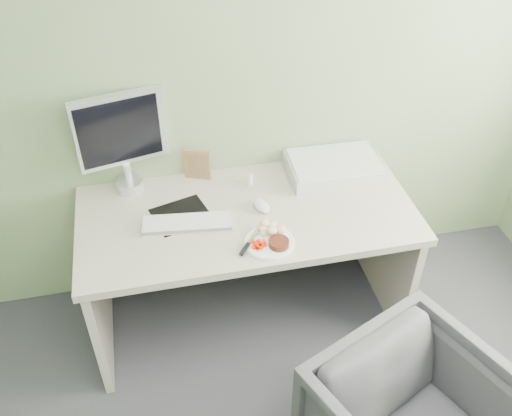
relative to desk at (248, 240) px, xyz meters
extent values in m
plane|color=gray|center=(0.00, 0.38, 0.80)|extent=(3.50, 0.00, 3.50)
cube|color=#B5AF97|center=(0.00, 0.00, 0.16)|extent=(1.60, 0.75, 0.04)
cube|color=#B4A799|center=(-0.76, 0.00, -0.20)|extent=(0.04, 0.70, 0.69)
cube|color=#B4A799|center=(0.76, 0.00, -0.20)|extent=(0.04, 0.70, 0.69)
cylinder|color=white|center=(0.05, -0.24, 0.19)|extent=(0.22, 0.22, 0.01)
cylinder|color=black|center=(0.09, -0.27, 0.21)|extent=(0.11, 0.11, 0.03)
ellipsoid|color=tan|center=(0.07, -0.18, 0.22)|extent=(0.11, 0.09, 0.05)
cube|color=#FC2A05|center=(0.00, -0.26, 0.21)|extent=(0.06, 0.05, 0.04)
cube|color=silver|center=(0.00, -0.19, 0.20)|extent=(0.08, 0.11, 0.01)
cube|color=black|center=(-0.07, -0.27, 0.21)|extent=(0.06, 0.07, 0.01)
cube|color=black|center=(-0.31, 0.04, 0.18)|extent=(0.30, 0.28, 0.00)
cube|color=white|center=(-0.29, -0.04, 0.20)|extent=(0.42, 0.17, 0.02)
ellipsoid|color=white|center=(0.07, 0.01, 0.20)|extent=(0.09, 0.12, 0.04)
cube|color=olive|center=(-0.19, 0.32, 0.27)|extent=(0.13, 0.06, 0.17)
cylinder|color=white|center=(0.06, 0.21, 0.21)|extent=(0.03, 0.03, 0.06)
cone|color=#7FACCC|center=(0.06, 0.21, 0.25)|extent=(0.02, 0.02, 0.02)
cube|color=silver|center=(0.50, 0.22, 0.22)|extent=(0.47, 0.32, 0.07)
cylinder|color=silver|center=(-0.53, 0.29, 0.21)|extent=(0.13, 0.13, 0.06)
cylinder|color=silver|center=(-0.53, 0.29, 0.29)|extent=(0.03, 0.03, 0.10)
cube|color=silver|center=(-0.53, 0.32, 0.52)|extent=(0.43, 0.13, 0.36)
cube|color=black|center=(-0.53, 0.30, 0.52)|extent=(0.37, 0.09, 0.32)
camera|label=1|loc=(-0.40, -2.04, 1.92)|focal=40.00mm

